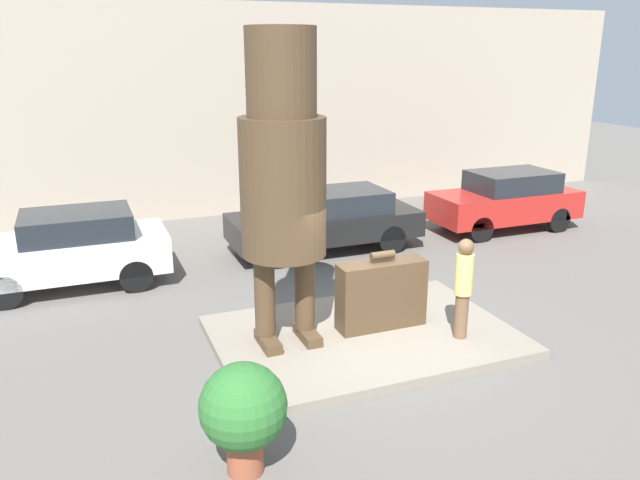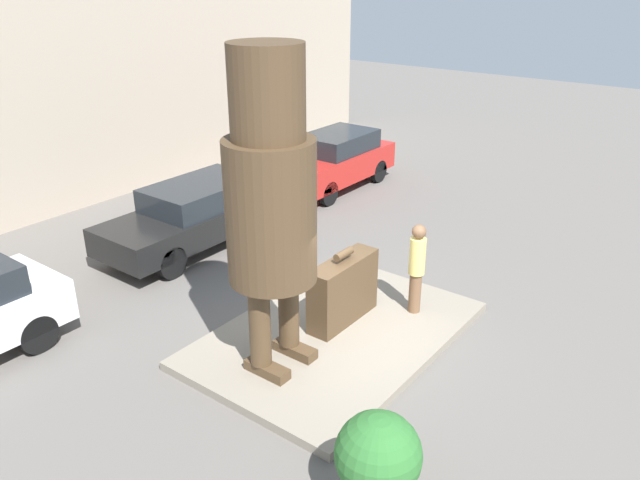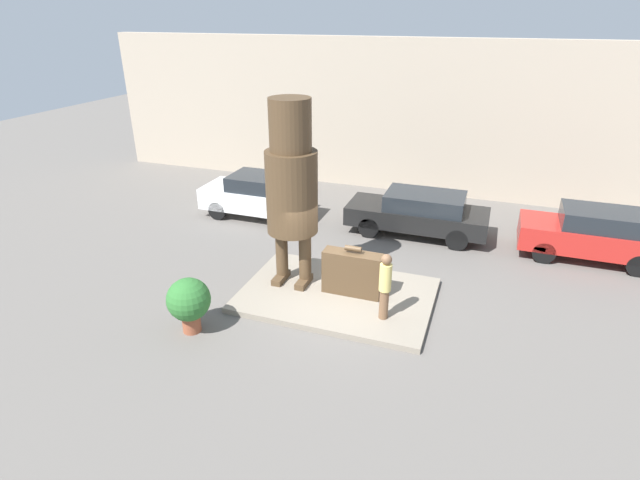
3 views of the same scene
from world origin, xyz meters
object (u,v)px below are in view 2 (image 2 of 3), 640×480
at_px(parked_car_black, 198,213).
at_px(planter_pot, 378,458).
at_px(tourist, 417,265).
at_px(statue_figure, 270,192).
at_px(giant_suitcase, 343,290).
at_px(parked_car_red, 335,159).

bearing_deg(parked_car_black, planter_pot, 61.24).
bearing_deg(tourist, statue_figure, 160.46).
xyz_separation_m(statue_figure, planter_pot, (-1.50, -2.91, -2.28)).
relative_size(parked_car_black, planter_pot, 3.37).
relative_size(tourist, parked_car_black, 0.37).
relative_size(giant_suitcase, parked_car_black, 0.33).
distance_m(giant_suitcase, planter_pot, 4.29).
bearing_deg(statue_figure, planter_pot, -117.23).
xyz_separation_m(tourist, parked_car_black, (-0.12, 5.76, -0.29)).
height_order(giant_suitcase, parked_car_black, giant_suitcase).
height_order(tourist, parked_car_black, tourist).
distance_m(parked_car_red, planter_pot, 12.24).
relative_size(statue_figure, tourist, 2.88).
bearing_deg(parked_car_red, parked_car_black, -0.82).
height_order(tourist, planter_pot, tourist).
height_order(parked_car_black, parked_car_red, parked_car_red).
bearing_deg(parked_car_red, statue_figure, 30.01).
xyz_separation_m(statue_figure, parked_car_red, (8.10, 4.68, -2.25)).
height_order(statue_figure, tourist, statue_figure).
height_order(statue_figure, giant_suitcase, statue_figure).
bearing_deg(parked_car_red, planter_pot, 38.34).
relative_size(statue_figure, parked_car_red, 1.22).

